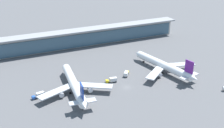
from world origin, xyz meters
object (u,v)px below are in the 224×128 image
Objects in this scene: airliner_left_stand at (74,85)px; service_truck_mid_apron_yellow at (126,73)px; airliner_centre_stand at (164,66)px; service_truck_near_nose_yellow at (112,80)px; service_truck_under_wing_blue at (39,95)px.

airliner_left_stand is 39.55m from service_truck_mid_apron_yellow.
airliner_centre_stand is at bearing -12.48° from service_truck_mid_apron_yellow.
service_truck_near_nose_yellow and service_truck_under_wing_blue have the same top height.
airliner_centre_stand reaches higher than service_truck_near_nose_yellow.
airliner_left_stand is 1.01× the size of airliner_centre_stand.
service_truck_near_nose_yellow is 13.65m from service_truck_mid_apron_yellow.
airliner_centre_stand reaches higher than service_truck_under_wing_blue.
airliner_left_stand reaches higher than service_truck_near_nose_yellow.
airliner_centre_stand is 7.71× the size of service_truck_under_wing_blue.
airliner_left_stand reaches higher than service_truck_mid_apron_yellow.
service_truck_near_nose_yellow and service_truck_mid_apron_yellow have the same top height.
airliner_centre_stand is at bearing 0.82° from airliner_left_stand.
service_truck_under_wing_blue is at bearing 179.14° from airliner_centre_stand.
service_truck_mid_apron_yellow is (59.62, 4.56, 0.00)m from service_truck_under_wing_blue.
service_truck_under_wing_blue is 59.80m from service_truck_mid_apron_yellow.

